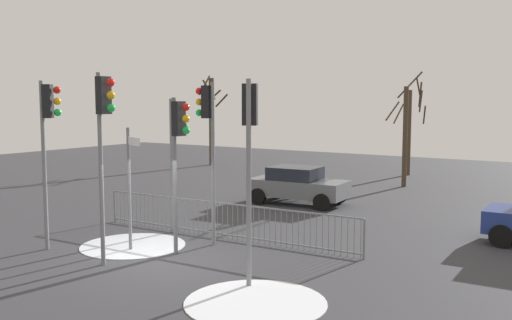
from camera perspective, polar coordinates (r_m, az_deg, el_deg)
The scene contains 15 objects.
ground_plane at distance 15.13m, azimuth -9.39°, elevation -9.70°, with size 60.00×60.00×0.00m, color #38383D.
traffic_light_mid_right at distance 15.91m, azimuth -4.82°, elevation 3.39°, with size 0.56×0.35×4.58m.
traffic_light_mid_left at distance 14.96m, azimuth -7.77°, elevation 2.00°, with size 0.57×0.32×4.15m.
traffic_light_foreground_left at distance 12.34m, azimuth -0.63°, elevation 2.50°, with size 0.39×0.53×4.53m.
traffic_light_rear_right at distance 16.31m, azimuth -20.11°, elevation 3.16°, with size 0.49×0.44×4.60m.
traffic_light_foreground_right at distance 14.22m, azimuth -15.01°, elevation 3.37°, with size 0.57×0.32×4.74m.
traffic_light_rear_left at distance 17.56m, azimuth -7.98°, elevation 2.51°, with size 0.47×0.46×4.12m.
direction_sign_post at distance 15.73m, azimuth -12.51°, elevation -2.21°, with size 0.74×0.33×3.35m.
pedestrian_guard_railing at distance 16.96m, azimuth -3.37°, elevation -5.99°, with size 8.86×0.38×1.07m.
car_grey_near at distance 22.50m, azimuth 4.19°, elevation -2.48°, with size 3.91×2.14×1.47m.
bare_tree_left at distance 36.16m, azimuth -4.46°, elevation 4.18°, with size 1.82×1.61×5.67m.
bare_tree_centre at distance 32.12m, azimuth 15.15°, elevation 3.03°, with size 1.75×1.64×5.32m.
bare_tree_right at distance 27.76m, azimuth 14.73°, elevation 2.70°, with size 1.63×1.48×5.45m.
snow_patch_kerb at distance 16.56m, azimuth -12.20°, elevation -8.35°, with size 2.93×2.93×0.01m, color silver.
snow_patch_island at distance 11.84m, azimuth -0.05°, elevation -14.07°, with size 2.90×2.90×0.01m, color white.
Camera 1 is at (9.91, -10.68, 4.06)m, focal length 39.94 mm.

